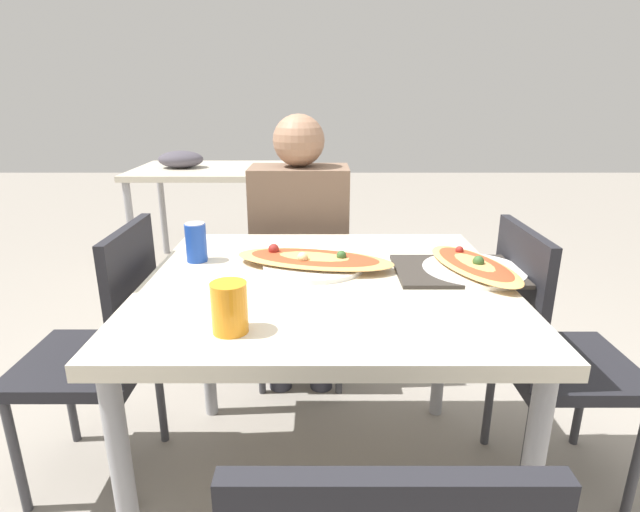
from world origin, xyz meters
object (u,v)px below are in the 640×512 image
at_px(chair_side_left, 105,345).
at_px(drink_glass, 230,308).
at_px(soda_can, 197,242).
at_px(pizza_second, 474,267).
at_px(chair_side_right, 548,347).
at_px(chair_far_seated, 302,269).
at_px(dining_table, 326,304).
at_px(person_seated, 300,233).
at_px(pizza_main, 314,261).

relative_size(chair_side_left, drink_glass, 7.59).
height_order(chair_side_left, drink_glass, chair_side_left).
bearing_deg(chair_side_left, drink_glass, -130.08).
bearing_deg(soda_can, pizza_second, -7.25).
relative_size(chair_side_right, soda_can, 7.11).
bearing_deg(chair_far_seated, chair_side_left, 50.16).
bearing_deg(pizza_second, chair_side_right, 1.86).
bearing_deg(chair_far_seated, pizza_second, 125.95).
xyz_separation_m(dining_table, person_seated, (-0.10, 0.70, 0.02)).
xyz_separation_m(dining_table, drink_glass, (-0.22, -0.33, 0.14)).
height_order(person_seated, pizza_second, person_seated).
relative_size(chair_side_left, pizza_second, 2.04).
height_order(chair_side_left, chair_side_right, same).
distance_m(chair_side_right, drink_glass, 1.06).
relative_size(chair_far_seated, pizza_main, 1.68).
height_order(chair_side_right, person_seated, person_seated).
bearing_deg(pizza_main, soda_can, 171.81).
xyz_separation_m(chair_side_left, chair_side_right, (1.42, -0.02, 0.00)).
bearing_deg(drink_glass, chair_side_right, 23.21).
distance_m(person_seated, pizza_main, 0.59).
relative_size(chair_far_seated, chair_side_left, 1.00).
xyz_separation_m(pizza_main, pizza_second, (0.48, -0.06, -0.00)).
bearing_deg(chair_side_right, chair_side_left, -90.68).
relative_size(chair_far_seated, pizza_second, 2.04).
relative_size(dining_table, pizza_second, 2.40).
height_order(chair_side_left, pizza_second, chair_side_left).
relative_size(chair_side_right, person_seated, 0.75).
height_order(chair_side_left, soda_can, chair_side_left).
height_order(soda_can, pizza_second, soda_can).
xyz_separation_m(person_seated, soda_can, (-0.31, -0.53, 0.12)).
distance_m(chair_far_seated, pizza_second, 0.97).
relative_size(person_seated, drink_glass, 10.19).
xyz_separation_m(chair_far_seated, drink_glass, (-0.12, -1.15, 0.32)).
xyz_separation_m(dining_table, chair_far_seated, (-0.10, 0.81, -0.18)).
bearing_deg(chair_side_right, dining_table, -84.66).
bearing_deg(dining_table, drink_glass, -123.26).
xyz_separation_m(chair_side_left, drink_glass, (0.49, -0.42, 0.32)).
relative_size(chair_far_seated, drink_glass, 7.59).
distance_m(chair_far_seated, chair_side_left, 0.95).
bearing_deg(chair_side_left, chair_far_seated, -39.84).
distance_m(dining_table, chair_far_seated, 0.84).
height_order(dining_table, chair_side_right, chair_side_right).
relative_size(dining_table, chair_far_seated, 1.17).
height_order(dining_table, pizza_second, pizza_second).
bearing_deg(chair_side_right, pizza_second, -88.14).
xyz_separation_m(chair_side_right, pizza_main, (-0.75, 0.05, 0.28)).
bearing_deg(chair_far_seated, soda_can, 64.52).
distance_m(pizza_main, soda_can, 0.38).
height_order(chair_far_seated, chair_side_left, same).
bearing_deg(chair_side_left, pizza_second, -91.26).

